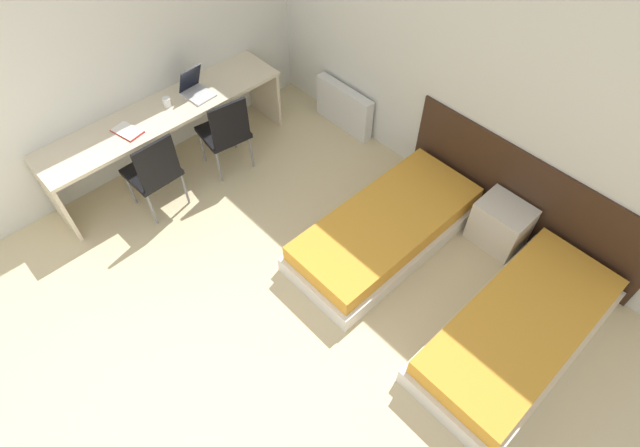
{
  "coord_description": "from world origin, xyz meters",
  "views": [
    {
      "loc": [
        1.98,
        0.15,
        3.87
      ],
      "look_at": [
        0.0,
        2.01,
        0.55
      ],
      "focal_mm": 28.0,
      "sensor_mm": 36.0,
      "label": 1
    }
  ],
  "objects_px": {
    "nightstand": "(500,224)",
    "laptop": "(195,89)",
    "bed_near_door": "(518,331)",
    "chair_near_laptop": "(226,131)",
    "bed_near_window": "(386,229)",
    "chair_near_notebook": "(154,170)"
  },
  "relations": [
    {
      "from": "bed_near_window",
      "to": "chair_near_notebook",
      "type": "xyz_separation_m",
      "value": [
        -1.83,
        -1.31,
        0.35
      ]
    },
    {
      "from": "laptop",
      "to": "chair_near_notebook",
      "type": "bearing_deg",
      "value": -67.33
    },
    {
      "from": "bed_near_window",
      "to": "nightstand",
      "type": "height_order",
      "value": "nightstand"
    },
    {
      "from": "bed_near_door",
      "to": "chair_near_notebook",
      "type": "height_order",
      "value": "chair_near_notebook"
    },
    {
      "from": "nightstand",
      "to": "laptop",
      "type": "height_order",
      "value": "laptop"
    },
    {
      "from": "nightstand",
      "to": "chair_near_laptop",
      "type": "height_order",
      "value": "chair_near_laptop"
    },
    {
      "from": "chair_near_notebook",
      "to": "laptop",
      "type": "height_order",
      "value": "laptop"
    },
    {
      "from": "bed_near_window",
      "to": "laptop",
      "type": "height_order",
      "value": "laptop"
    },
    {
      "from": "laptop",
      "to": "bed_near_window",
      "type": "bearing_deg",
      "value": 7.14
    },
    {
      "from": "bed_near_window",
      "to": "bed_near_door",
      "type": "bearing_deg",
      "value": 0.0
    },
    {
      "from": "chair_near_laptop",
      "to": "chair_near_notebook",
      "type": "height_order",
      "value": "same"
    },
    {
      "from": "chair_near_notebook",
      "to": "laptop",
      "type": "relative_size",
      "value": 2.85
    },
    {
      "from": "chair_near_laptop",
      "to": "bed_near_window",
      "type": "bearing_deg",
      "value": 22.33
    },
    {
      "from": "bed_near_window",
      "to": "chair_near_notebook",
      "type": "height_order",
      "value": "chair_near_notebook"
    },
    {
      "from": "chair_near_laptop",
      "to": "nightstand",
      "type": "bearing_deg",
      "value": 34.17
    },
    {
      "from": "chair_near_notebook",
      "to": "chair_near_laptop",
      "type": "bearing_deg",
      "value": 87.92
    },
    {
      "from": "chair_near_laptop",
      "to": "chair_near_notebook",
      "type": "bearing_deg",
      "value": -81.98
    },
    {
      "from": "bed_near_window",
      "to": "bed_near_door",
      "type": "relative_size",
      "value": 1.0
    },
    {
      "from": "bed_near_door",
      "to": "laptop",
      "type": "distance_m",
      "value": 3.8
    },
    {
      "from": "bed_near_window",
      "to": "bed_near_door",
      "type": "height_order",
      "value": "same"
    },
    {
      "from": "bed_near_door",
      "to": "nightstand",
      "type": "xyz_separation_m",
      "value": [
        -0.72,
        0.79,
        0.06
      ]
    },
    {
      "from": "nightstand",
      "to": "chair_near_laptop",
      "type": "relative_size",
      "value": 0.52
    }
  ]
}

